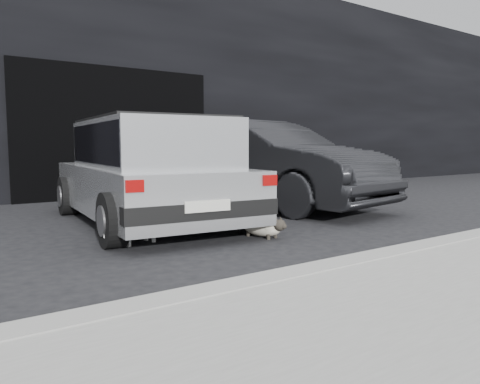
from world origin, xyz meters
TOP-DOWN VIEW (x-y plane):
  - ground at (0.00, 0.00)m, footprint 80.00×80.00m
  - building_facade at (1.00, 6.00)m, footprint 34.00×4.00m
  - garage_opening at (1.00, 3.99)m, footprint 4.00×0.10m
  - curb at (1.00, -2.60)m, footprint 18.00×0.25m
  - silver_hatchback at (0.14, 0.62)m, footprint 2.19×3.95m
  - second_car at (2.47, 1.16)m, footprint 2.29×4.70m
  - cat_siamese at (0.81, -1.02)m, footprint 0.36×0.74m
  - cat_white at (-0.47, -0.48)m, footprint 0.78×0.38m

SIDE VIEW (x-z plane):
  - ground at x=0.00m, z-range 0.00..0.00m
  - curb at x=1.00m, z-range 0.00..0.12m
  - cat_siamese at x=0.81m, z-range -0.01..0.25m
  - cat_white at x=-0.47m, z-range -0.01..0.37m
  - second_car at x=2.47m, z-range 0.00..1.49m
  - silver_hatchback at x=0.14m, z-range 0.06..1.46m
  - garage_opening at x=1.00m, z-range 0.00..2.60m
  - building_facade at x=1.00m, z-range 0.00..5.00m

